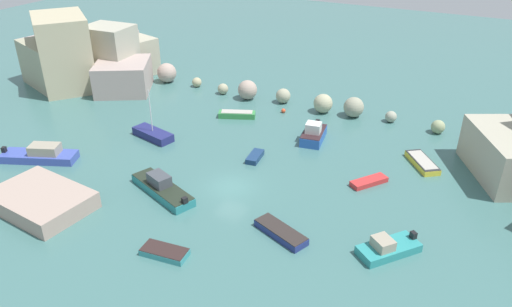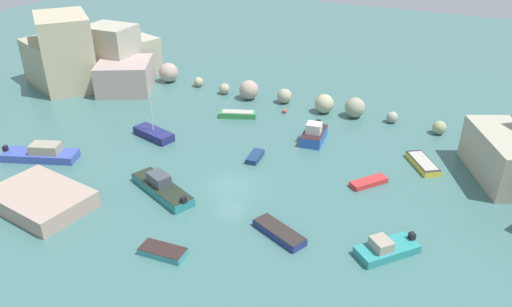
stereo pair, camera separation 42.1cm
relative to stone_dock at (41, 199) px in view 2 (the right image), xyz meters
The scene contains 16 objects.
cove_water 15.46m from the stone_dock, 38.71° to the left, with size 160.00×160.00×0.00m, color #3E6B68.
cliff_headland_left 31.05m from the stone_dock, 126.68° to the left, with size 19.50×18.87×9.24m.
rock_breakwater 29.88m from the stone_dock, 74.93° to the left, with size 41.76×3.03×2.55m.
stone_dock is the anchor object (origin of this frame).
channel_buoy 28.14m from the stone_dock, 70.32° to the left, with size 0.50×0.50×0.50m, color #E04C28.
moored_boat_0 19.49m from the stone_dock, 16.25° to the left, with size 4.65×2.99×0.60m.
moored_boat_1 9.61m from the stone_dock, 39.84° to the left, with size 7.17×4.30×1.68m.
moored_boat_2 23.52m from the stone_dock, 76.91° to the left, with size 4.27×2.72×0.72m.
moored_boat_3 33.57m from the stone_dock, 39.00° to the left, with size 3.79×4.36×0.59m.
moored_boat_4 26.18m from the stone_dock, 54.68° to the left, with size 2.64×4.38×2.04m.
moored_boat_5 27.19m from the stone_dock, 15.00° to the left, with size 4.29×4.66×1.40m.
moored_boat_6 8.52m from the stone_dock, 138.51° to the left, with size 7.25×4.61×1.65m.
moored_boat_7 19.04m from the stone_dock, 52.33° to the left, with size 1.38×2.67×0.51m.
moored_boat_8 14.34m from the stone_dock, 89.48° to the left, with size 4.96×2.73×5.29m.
moored_boat_10 12.37m from the stone_dock, ahead, with size 3.47×1.82×0.51m.
moored_boat_11 27.43m from the stone_dock, 34.66° to the left, with size 2.91×3.44×0.46m.
Camera 2 is at (18.73, -31.02, 22.65)m, focal length 34.48 mm.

